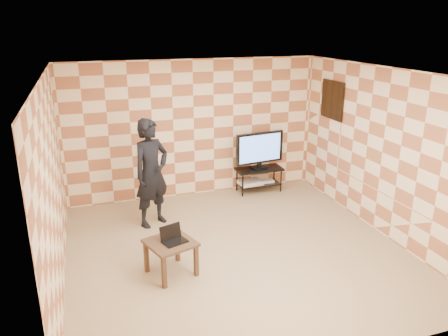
{
  "coord_description": "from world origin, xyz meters",
  "views": [
    {
      "loc": [
        -2.04,
        -5.63,
        3.34
      ],
      "look_at": [
        0.0,
        0.6,
        1.15
      ],
      "focal_mm": 35.0,
      "sensor_mm": 36.0,
      "label": 1
    }
  ],
  "objects_px": {
    "tv_stand": "(259,175)",
    "person": "(151,173)",
    "side_table": "(171,247)",
    "tv": "(260,149)"
  },
  "relations": [
    {
      "from": "tv_stand",
      "to": "person",
      "type": "bearing_deg",
      "value": -159.71
    },
    {
      "from": "tv",
      "to": "tv_stand",
      "type": "bearing_deg",
      "value": 82.52
    },
    {
      "from": "tv",
      "to": "side_table",
      "type": "height_order",
      "value": "tv"
    },
    {
      "from": "tv_stand",
      "to": "side_table",
      "type": "distance_m",
      "value": 3.47
    },
    {
      "from": "tv_stand",
      "to": "tv",
      "type": "height_order",
      "value": "tv"
    },
    {
      "from": "tv_stand",
      "to": "person",
      "type": "distance_m",
      "value": 2.55
    },
    {
      "from": "side_table",
      "to": "person",
      "type": "xyz_separation_m",
      "value": [
        0.04,
        1.68,
        0.52
      ]
    },
    {
      "from": "tv",
      "to": "person",
      "type": "xyz_separation_m",
      "value": [
        -2.33,
        -0.86,
        0.01
      ]
    },
    {
      "from": "tv",
      "to": "side_table",
      "type": "distance_m",
      "value": 3.5
    },
    {
      "from": "tv_stand",
      "to": "person",
      "type": "xyz_separation_m",
      "value": [
        -2.33,
        -0.86,
        0.57
      ]
    }
  ]
}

